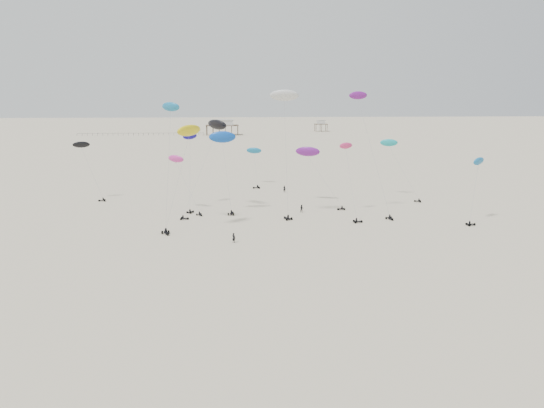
{
  "coord_description": "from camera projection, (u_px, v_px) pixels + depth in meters",
  "views": [
    {
      "loc": [
        -7.28,
        2.67,
        24.39
      ],
      "look_at": [
        0.0,
        88.0,
        7.0
      ],
      "focal_mm": 35.0,
      "sensor_mm": 36.0,
      "label": 1
    }
  ],
  "objects": [
    {
      "name": "ground_plane",
      "position": [
        247.0,
        163.0,
        198.15
      ],
      "size": [
        900.0,
        900.0,
        0.0
      ],
      "primitive_type": "plane",
      "color": "beige"
    },
    {
      "name": "pavilion_main",
      "position": [
        222.0,
        128.0,
        342.94
      ],
      "size": [
        21.0,
        13.0,
        9.8
      ],
      "color": "brown",
      "rests_on": "ground"
    },
    {
      "name": "pavilion_small",
      "position": [
        321.0,
        126.0,
        378.21
      ],
      "size": [
        9.0,
        7.0,
        8.0
      ],
      "color": "brown",
      "rests_on": "ground"
    },
    {
      "name": "pier_fence",
      "position": [
        141.0,
        134.0,
        339.3
      ],
      "size": [
        80.2,
        0.2,
        1.5
      ],
      "color": "black",
      "rests_on": "ground"
    },
    {
      "name": "rig_0",
      "position": [
        180.0,
        168.0,
        114.0
      ],
      "size": [
        8.33,
        9.95,
        13.29
      ],
      "rotation": [
        0.0,
        0.0,
        3.66
      ],
      "color": "black",
      "rests_on": "ground"
    },
    {
      "name": "rig_1",
      "position": [
        190.0,
        157.0,
        117.14
      ],
      "size": [
        3.8,
        12.09,
        17.31
      ],
      "rotation": [
        0.0,
        0.0,
        5.62
      ],
      "color": "black",
      "rests_on": "ground"
    },
    {
      "name": "rig_2",
      "position": [
        368.0,
        133.0,
        108.96
      ],
      "size": [
        8.14,
        10.46,
        25.91
      ],
      "rotation": [
        0.0,
        0.0,
        3.38
      ],
      "color": "black",
      "rests_on": "ground"
    },
    {
      "name": "rig_3",
      "position": [
        170.0,
        132.0,
        98.51
      ],
      "size": [
        4.36,
        10.45,
        23.59
      ],
      "rotation": [
        0.0,
        0.0,
        3.41
      ],
      "color": "black",
      "rests_on": "ground"
    },
    {
      "name": "rig_4",
      "position": [
        185.0,
        148.0,
        95.8
      ],
      "size": [
        8.18,
        7.84,
        19.73
      ],
      "rotation": [
        0.0,
        0.0,
        3.51
      ],
      "color": "black",
      "rests_on": "ground"
    },
    {
      "name": "rig_5",
      "position": [
        476.0,
        179.0,
        103.65
      ],
      "size": [
        5.78,
        6.97,
        12.84
      ],
      "rotation": [
        0.0,
        0.0,
        4.79
      ],
      "color": "black",
      "rests_on": "ground"
    },
    {
      "name": "rig_6",
      "position": [
        285.0,
        113.0,
        105.19
      ],
      "size": [
        6.17,
        6.1,
        26.1
      ],
      "rotation": [
        0.0,
        0.0,
        0.51
      ],
      "color": "black",
      "rests_on": "ground"
    },
    {
      "name": "rig_7",
      "position": [
        394.0,
        152.0,
        129.51
      ],
      "size": [
        8.09,
        11.14,
        15.66
      ],
      "rotation": [
        0.0,
        0.0,
        1.24
      ],
      "color": "black",
      "rests_on": "ground"
    },
    {
      "name": "rig_8",
      "position": [
        255.0,
        159.0,
        148.05
      ],
      "size": [
        4.68,
        10.73,
        11.65
      ],
      "rotation": [
        0.0,
        0.0,
        1.71
      ],
      "color": "black",
      "rests_on": "ground"
    },
    {
      "name": "rig_9",
      "position": [
        351.0,
        177.0,
        108.52
      ],
      "size": [
        3.3,
        12.27,
        16.74
      ],
      "rotation": [
        0.0,
        0.0,
        4.77
      ],
      "color": "black",
      "rests_on": "ground"
    },
    {
      "name": "rig_10",
      "position": [
        86.0,
        157.0,
        125.97
      ],
      "size": [
        7.99,
        5.53,
        14.26
      ],
      "rotation": [
        0.0,
        0.0,
        1.74
      ],
      "color": "black",
      "rests_on": "ground"
    },
    {
      "name": "rig_11",
      "position": [
        311.0,
        156.0,
        122.85
      ],
      "size": [
        10.16,
        13.52,
        15.77
      ],
      "rotation": [
        0.0,
        0.0,
        1.88
      ],
      "color": "black",
      "rests_on": "ground"
    },
    {
      "name": "rig_12",
      "position": [
        214.0,
        133.0,
        113.69
      ],
      "size": [
        10.64,
        14.33,
        21.37
      ],
      "rotation": [
        0.0,
        0.0,
        4.63
      ],
      "color": "black",
      "rests_on": "ground"
    },
    {
      "name": "rig_13",
      "position": [
        224.0,
        148.0,
        111.05
      ],
      "size": [
        5.65,
        5.25,
        17.43
      ],
      "rotation": [
        0.0,
        0.0,
        6.0
      ],
      "color": "black",
      "rests_on": "ground"
    },
    {
      "name": "spectator_0",
      "position": [
        234.0,
        243.0,
        90.19
      ],
      "size": [
        0.88,
        0.84,
        1.99
      ],
      "primitive_type": "imported",
      "rotation": [
        0.0,
        0.0,
        2.46
      ],
      "color": "black",
      "rests_on": "ground"
    },
    {
      "name": "spectator_1",
      "position": [
        302.0,
        212.0,
        113.76
      ],
      "size": [
        0.98,
        0.6,
        1.95
      ],
      "primitive_type": "imported",
      "rotation": [
        0.0,
        0.0,
        6.33
      ],
      "color": "black",
      "rests_on": "ground"
    },
    {
      "name": "spectator_3",
      "position": [
        284.0,
        192.0,
        137.69
      ],
      "size": [
        0.89,
        0.75,
        2.07
      ],
      "primitive_type": "imported",
      "rotation": [
        0.0,
        0.0,
        2.79
      ],
      "color": "black",
      "rests_on": "ground"
    }
  ]
}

